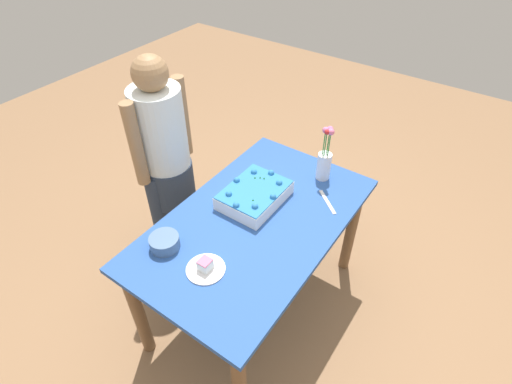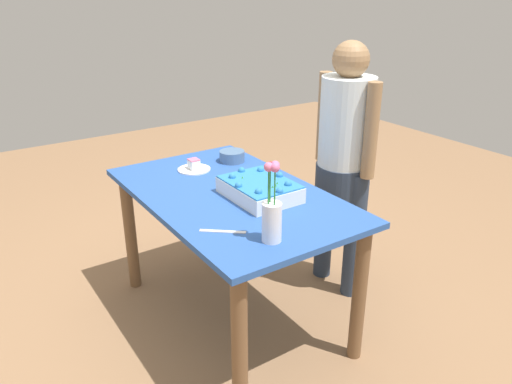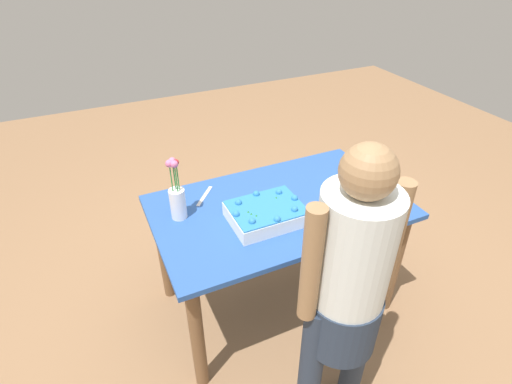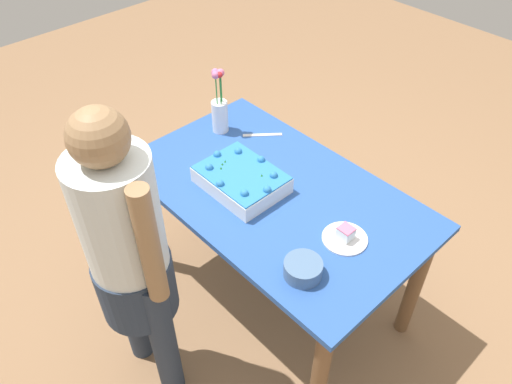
# 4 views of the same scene
# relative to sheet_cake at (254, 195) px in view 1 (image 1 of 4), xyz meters

# --- Properties ---
(ground_plane) EXTENTS (8.00, 8.00, 0.00)m
(ground_plane) POSITION_rel_sheet_cake_xyz_m (0.13, 0.09, -0.81)
(ground_plane) COLOR #926C4A
(dining_table) EXTENTS (1.39, 0.84, 0.77)m
(dining_table) POSITION_rel_sheet_cake_xyz_m (0.13, 0.09, -0.17)
(dining_table) COLOR #2B55A2
(dining_table) RESTS_ON ground_plane
(sheet_cake) EXTENTS (0.38, 0.29, 0.11)m
(sheet_cake) POSITION_rel_sheet_cake_xyz_m (0.00, 0.00, 0.00)
(sheet_cake) COLOR white
(sheet_cake) RESTS_ON dining_table
(serving_plate_with_slice) EXTENTS (0.19, 0.19, 0.07)m
(serving_plate_with_slice) POSITION_rel_sheet_cake_xyz_m (0.53, 0.09, -0.03)
(serving_plate_with_slice) COLOR white
(serving_plate_with_slice) RESTS_ON dining_table
(cake_knife) EXTENTS (0.15, 0.17, 0.00)m
(cake_knife) POSITION_rel_sheet_cake_xyz_m (-0.22, 0.35, -0.04)
(cake_knife) COLOR silver
(cake_knife) RESTS_ON dining_table
(flower_vase) EXTENTS (0.08, 0.08, 0.35)m
(flower_vase) POSITION_rel_sheet_cake_xyz_m (-0.41, 0.22, 0.08)
(flower_vase) COLOR white
(flower_vase) RESTS_ON dining_table
(fruit_bowl) EXTENTS (0.15, 0.15, 0.07)m
(fruit_bowl) POSITION_rel_sheet_cake_xyz_m (0.54, -0.17, -0.01)
(fruit_bowl) COLOR #4D6C93
(fruit_bowl) RESTS_ON dining_table
(person_standing) EXTENTS (0.45, 0.31, 1.49)m
(person_standing) POSITION_rel_sheet_cake_xyz_m (0.06, -0.63, 0.04)
(person_standing) COLOR #283549
(person_standing) RESTS_ON ground_plane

